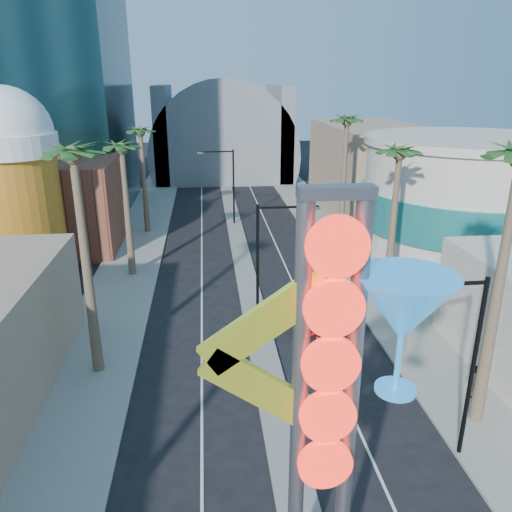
# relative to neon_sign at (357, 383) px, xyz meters

# --- Properties ---
(sidewalk_west) EXTENTS (5.00, 100.00, 0.15)m
(sidewalk_west) POSITION_rel_neon_sign_xyz_m (-10.32, 32.04, -7.23)
(sidewalk_west) COLOR gray
(sidewalk_west) RESTS_ON ground
(sidewalk_east) EXTENTS (5.00, 100.00, 0.15)m
(sidewalk_east) POSITION_rel_neon_sign_xyz_m (8.68, 32.04, -7.23)
(sidewalk_east) COLOR gray
(sidewalk_east) RESTS_ON ground
(median) EXTENTS (1.60, 84.00, 0.15)m
(median) POSITION_rel_neon_sign_xyz_m (-0.82, 35.04, -7.23)
(median) COLOR gray
(median) RESTS_ON ground
(brick_filler_west) EXTENTS (10.00, 10.00, 8.00)m
(brick_filler_west) POSITION_rel_neon_sign_xyz_m (-16.82, 35.04, -3.31)
(brick_filler_west) COLOR brown
(brick_filler_west) RESTS_ON ground
(filler_east) EXTENTS (10.00, 20.00, 10.00)m
(filler_east) POSITION_rel_neon_sign_xyz_m (15.18, 45.04, -2.31)
(filler_east) COLOR tan
(filler_east) RESTS_ON ground
(beer_mug) EXTENTS (7.00, 7.00, 14.50)m
(beer_mug) POSITION_rel_neon_sign_xyz_m (-17.82, 27.04, 0.54)
(beer_mug) COLOR #AC4F16
(beer_mug) RESTS_ON ground
(turquoise_building) EXTENTS (16.60, 16.60, 10.60)m
(turquoise_building) POSITION_rel_neon_sign_xyz_m (17.18, 27.04, -2.06)
(turquoise_building) COLOR #B5A899
(turquoise_building) RESTS_ON ground
(canopy) EXTENTS (22.00, 16.00, 22.00)m
(canopy) POSITION_rel_neon_sign_xyz_m (-0.82, 69.04, -3.00)
(canopy) COLOR slate
(canopy) RESTS_ON ground
(neon_sign) EXTENTS (6.53, 2.60, 12.55)m
(neon_sign) POSITION_rel_neon_sign_xyz_m (0.00, 0.00, 0.00)
(neon_sign) COLOR gray
(neon_sign) RESTS_ON ground
(streetlight_0) EXTENTS (3.79, 0.25, 8.00)m
(streetlight_0) POSITION_rel_neon_sign_xyz_m (-0.27, 17.04, -2.43)
(streetlight_0) COLOR black
(streetlight_0) RESTS_ON ground
(streetlight_1) EXTENTS (3.79, 0.25, 8.00)m
(streetlight_1) POSITION_rel_neon_sign_xyz_m (-1.36, 41.04, -2.43)
(streetlight_1) COLOR black
(streetlight_1) RESTS_ON ground
(streetlight_2) EXTENTS (3.45, 0.25, 8.00)m
(streetlight_2) POSITION_rel_neon_sign_xyz_m (5.91, 5.04, -2.47)
(streetlight_2) COLOR black
(streetlight_2) RESTS_ON ground
(palm_1) EXTENTS (2.40, 2.40, 12.70)m
(palm_1) POSITION_rel_neon_sign_xyz_m (-9.82, 13.04, 3.52)
(palm_1) COLOR brown
(palm_1) RESTS_ON ground
(palm_2) EXTENTS (2.40, 2.40, 11.20)m
(palm_2) POSITION_rel_neon_sign_xyz_m (-9.82, 27.04, 2.17)
(palm_2) COLOR brown
(palm_2) RESTS_ON ground
(palm_3) EXTENTS (2.40, 2.40, 11.20)m
(palm_3) POSITION_rel_neon_sign_xyz_m (-9.82, 39.04, 2.17)
(palm_3) COLOR brown
(palm_3) RESTS_ON ground
(palm_6) EXTENTS (2.40, 2.40, 11.70)m
(palm_6) POSITION_rel_neon_sign_xyz_m (8.18, 19.04, 2.62)
(palm_6) COLOR brown
(palm_6) RESTS_ON ground
(palm_7) EXTENTS (2.40, 2.40, 12.70)m
(palm_7) POSITION_rel_neon_sign_xyz_m (8.18, 31.04, 3.52)
(palm_7) COLOR brown
(palm_7) RESTS_ON ground
(red_pickup) EXTENTS (2.79, 5.81, 1.60)m
(red_pickup) POSITION_rel_neon_sign_xyz_m (2.73, 17.93, -6.51)
(red_pickup) COLOR #AA0D1D
(red_pickup) RESTS_ON ground
(pedestrian_b) EXTENTS (0.87, 0.70, 1.70)m
(pedestrian_b) POSITION_rel_neon_sign_xyz_m (8.92, 8.64, -6.31)
(pedestrian_b) COLOR gray
(pedestrian_b) RESTS_ON sidewalk_east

